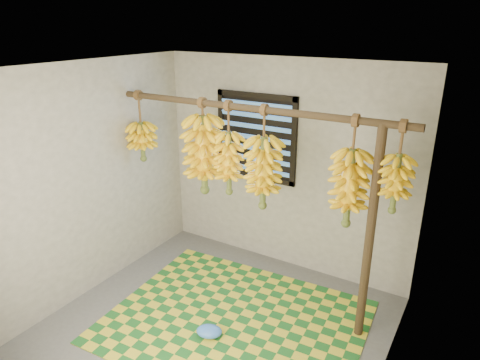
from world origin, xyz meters
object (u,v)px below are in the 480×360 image
Objects in this scene: banana_bunch_c at (229,163)px; plastic_bag at (209,331)px; banana_bunch_b at (204,155)px; woven_mat at (235,321)px; banana_bunch_a at (142,141)px; banana_bunch_f at (396,184)px; support_post at (369,239)px; banana_bunch_d at (263,173)px; banana_bunch_e at (349,188)px.

plastic_bag is at bearing -71.69° from banana_bunch_c.
banana_bunch_b and banana_bunch_c have the same top height.
woven_mat is at bearing 72.65° from plastic_bag.
banana_bunch_f is at bearing 0.00° from banana_bunch_a.
support_post is 2.14× the size of banana_bunch_c.
banana_bunch_f is (1.19, 0.00, 0.13)m from banana_bunch_d.
banana_bunch_d is at bearing 80.14° from plastic_bag.
support_post is 2.61× the size of banana_bunch_f.
banana_bunch_a is 0.77× the size of banana_bunch_d.
support_post is 1.53m from woven_mat.
plastic_bag is 1.55m from banana_bunch_d.
banana_bunch_c and banana_bunch_d have the same top height.
banana_bunch_d is 1.30× the size of banana_bunch_f.
banana_bunch_f is (1.87, 0.00, 0.06)m from banana_bunch_b.
banana_bunch_f is at bearing 20.44° from woven_mat.
woven_mat is 2.43× the size of banana_bunch_e.
woven_mat is 3.07× the size of banana_bunch_a.
banana_bunch_e is (0.95, 0.75, 1.36)m from plastic_bag.
woven_mat is at bearing -35.41° from banana_bunch_b.
support_post is 1.11m from banana_bunch_d.
banana_bunch_f is (2.70, 0.00, 0.04)m from banana_bunch_a.
banana_bunch_a and banana_bunch_b have the same top height.
plastic_bag is 1.59m from banana_bunch_c.
banana_bunch_b reaches higher than plastic_bag.
banana_bunch_e is (1.50, 0.00, -0.06)m from banana_bunch_b.
support_post is 2.59× the size of banana_bunch_a.
banana_bunch_e is at bearing 0.00° from banana_bunch_b.
plastic_bag is 0.25× the size of banana_bunch_e.
banana_bunch_b is at bearing 126.10° from plastic_bag.
woven_mat is 1.47m from banana_bunch_d.
plastic_bag is 2.13m from banana_bunch_a.
banana_bunch_f reaches higher than woven_mat.
banana_bunch_c is at bearing 180.00° from banana_bunch_d.
banana_bunch_d and banana_bunch_e have the same top height.
support_post is 1.48m from banana_bunch_c.
woven_mat is at bearing -152.05° from banana_bunch_e.
banana_bunch_d is (-1.04, -0.00, 0.40)m from support_post.
woven_mat is 2.01m from banana_bunch_f.
banana_bunch_b and banana_bunch_e have the same top height.
banana_bunch_a is 0.79× the size of banana_bunch_b.
support_post is 0.55m from banana_bunch_f.
banana_bunch_f is at bearing 29.76° from plastic_bag.
banana_bunch_a is at bearing 162.81° from woven_mat.
support_post is at bearing 0.00° from banana_bunch_c.
woven_mat is at bearing -159.56° from banana_bunch_f.
banana_bunch_a is 2.34m from banana_bunch_e.
banana_bunch_d is (1.51, 0.00, -0.09)m from banana_bunch_a.
woven_mat is 2.43× the size of banana_bunch_b.
banana_bunch_c reaches higher than plastic_bag.
banana_bunch_e is (2.34, 0.00, -0.08)m from banana_bunch_a.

